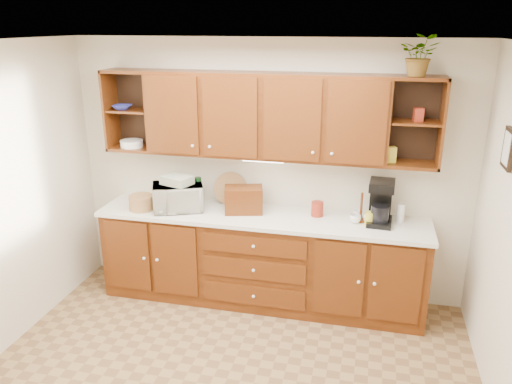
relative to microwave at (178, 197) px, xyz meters
The scene contains 23 objects.
ceiling 2.24m from the microwave, 59.03° to the right, with size 4.00×4.00×0.00m, color white.
back_wall 0.94m from the microwave, 22.46° to the left, with size 4.00×4.00×0.00m, color beige.
base_cabinets 1.05m from the microwave, ahead, with size 3.20×0.60×0.90m, color #3C1A06.
countertop 0.86m from the microwave, ahead, with size 3.24×0.64×0.04m, color silver.
upper_cabinets 1.20m from the microwave, 12.40° to the left, with size 3.20×0.33×0.80m.
undercabinet_light 0.94m from the microwave, ahead, with size 0.40×0.05×0.03m, color white.
framed_picture 2.97m from the microwave, 10.09° to the right, with size 0.03×0.24×0.30m, color black.
wicker_basket 0.38m from the microwave, 168.03° to the right, with size 0.24×0.24×0.15m, color #A17443.
microwave is the anchor object (origin of this frame).
towel_stack 0.18m from the microwave, ahead, with size 0.28×0.21×0.08m, color #D4B664.
wine_bottle 0.22m from the microwave, 42.26° to the left, with size 0.07×0.07×0.30m, color black.
woven_tray 0.55m from the microwave, 29.96° to the left, with size 0.34×0.34×0.02m, color #A17443.
bread_box 0.66m from the microwave, ahead, with size 0.37×0.23×0.26m, color #3C1A06.
mug_tree 1.80m from the microwave, ahead, with size 0.24×0.25×0.28m.
canister_red 1.39m from the microwave, ahead, with size 0.12×0.12×0.14m, color maroon.
canister_white 2.16m from the microwave, ahead, with size 0.08×0.08×0.18m, color white.
canister_yellow 1.88m from the microwave, ahead, with size 0.09×0.09×0.12m, color gold.
coffee_maker 1.97m from the microwave, ahead, with size 0.24×0.30×0.42m.
bowl_stack 1.05m from the microwave, 166.30° to the left, with size 0.19×0.19×0.05m, color #283094.
plate_stack 0.74m from the microwave, 163.75° to the left, with size 0.23×0.23×0.07m, color white.
pantry_box_yellow 2.09m from the microwave, ahead, with size 0.08×0.06×0.15m, color gold.
pantry_box_red 2.40m from the microwave, ahead, with size 0.08×0.07×0.12m, color maroon.
potted_plant 2.59m from the microwave, ahead, with size 0.32×0.27×0.35m, color #999999.
Camera 1 is at (0.98, -2.98, 2.73)m, focal length 35.00 mm.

